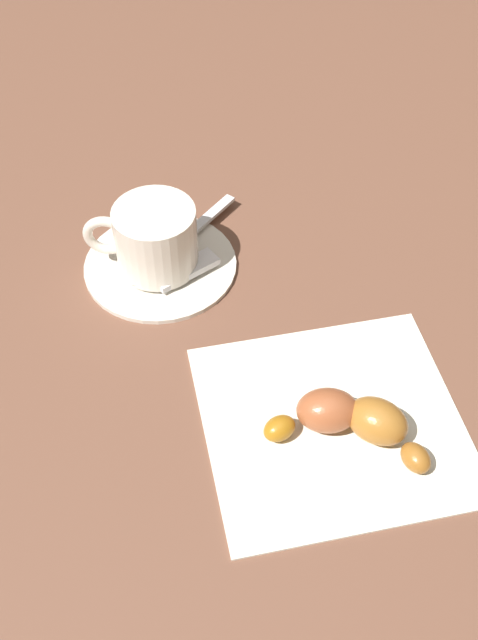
{
  "coord_description": "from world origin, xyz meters",
  "views": [
    {
      "loc": [
        -0.33,
        0.15,
        0.47
      ],
      "look_at": [
        0.02,
        -0.01,
        0.02
      ],
      "focal_mm": 42.42,
      "sensor_mm": 36.0,
      "label": 1
    }
  ],
  "objects_px": {
    "sugar_packet": "(184,271)",
    "croissant": "(351,419)",
    "espresso_cup": "(154,238)",
    "saucer": "(160,264)",
    "napkin": "(333,421)",
    "teaspoon": "(166,253)"
  },
  "relations": [
    {
      "from": "sugar_packet",
      "to": "napkin",
      "type": "relative_size",
      "value": 0.31
    },
    {
      "from": "sugar_packet",
      "to": "espresso_cup",
      "type": "bearing_deg",
      "value": 116.26
    },
    {
      "from": "napkin",
      "to": "saucer",
      "type": "bearing_deg",
      "value": 15.43
    },
    {
      "from": "espresso_cup",
      "to": "croissant",
      "type": "xyz_separation_m",
      "value": [
        -0.21,
        -0.07,
        -0.02
      ]
    },
    {
      "from": "saucer",
      "to": "croissant",
      "type": "distance_m",
      "value": 0.23
    },
    {
      "from": "sugar_packet",
      "to": "croissant",
      "type": "height_order",
      "value": "croissant"
    },
    {
      "from": "espresso_cup",
      "to": "sugar_packet",
      "type": "distance_m",
      "value": 0.04
    },
    {
      "from": "espresso_cup",
      "to": "croissant",
      "type": "distance_m",
      "value": 0.22
    },
    {
      "from": "espresso_cup",
      "to": "napkin",
      "type": "xyz_separation_m",
      "value": [
        -0.2,
        -0.06,
        -0.04
      ]
    },
    {
      "from": "croissant",
      "to": "teaspoon",
      "type": "bearing_deg",
      "value": 14.01
    },
    {
      "from": "napkin",
      "to": "croissant",
      "type": "height_order",
      "value": "croissant"
    },
    {
      "from": "saucer",
      "to": "napkin",
      "type": "distance_m",
      "value": 0.21
    },
    {
      "from": "espresso_cup",
      "to": "teaspoon",
      "type": "relative_size",
      "value": 0.7
    },
    {
      "from": "saucer",
      "to": "teaspoon",
      "type": "xyz_separation_m",
      "value": [
        0.0,
        -0.01,
        0.01
      ]
    },
    {
      "from": "espresso_cup",
      "to": "napkin",
      "type": "relative_size",
      "value": 0.49
    },
    {
      "from": "espresso_cup",
      "to": "teaspoon",
      "type": "height_order",
      "value": "espresso_cup"
    },
    {
      "from": "sugar_packet",
      "to": "napkin",
      "type": "xyz_separation_m",
      "value": [
        -0.18,
        -0.04,
        -0.01
      ]
    },
    {
      "from": "croissant",
      "to": "espresso_cup",
      "type": "bearing_deg",
      "value": 17.09
    },
    {
      "from": "teaspoon",
      "to": "croissant",
      "type": "bearing_deg",
      "value": -165.99
    },
    {
      "from": "espresso_cup",
      "to": "croissant",
      "type": "bearing_deg",
      "value": -162.91
    },
    {
      "from": "teaspoon",
      "to": "croissant",
      "type": "height_order",
      "value": "croissant"
    },
    {
      "from": "sugar_packet",
      "to": "croissant",
      "type": "distance_m",
      "value": 0.2
    }
  ]
}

